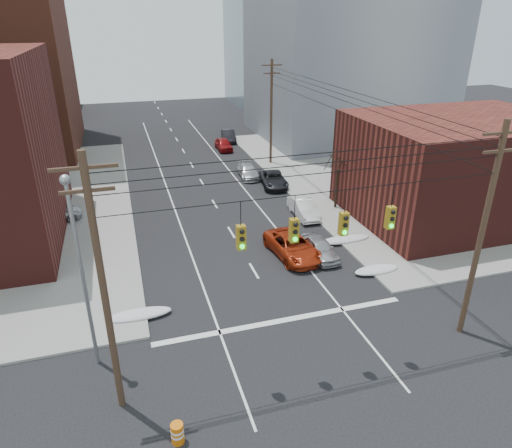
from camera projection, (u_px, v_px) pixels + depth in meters
ground at (337, 412)px, 18.89m from camera, size 160.00×160.00×0.00m
sidewalk_ne at (452, 166)px, 49.49m from camera, size 40.00×40.00×0.15m
building_office at (348, 37)px, 57.82m from camera, size 22.00×20.00×25.00m
building_glass at (289, 40)px, 81.60m from camera, size 20.00×18.00×22.00m
building_storefront at (458, 169)px, 35.91m from camera, size 16.00×12.00×8.00m
utility_pole_left at (103, 288)px, 16.85m from camera, size 2.20×0.28×11.00m
utility_pole_right at (482, 231)px, 21.34m from camera, size 2.20×0.28×11.00m
utility_pole_far at (271, 111)px, 48.33m from camera, size 2.20×0.28×11.00m
traffic_signals at (319, 226)px, 18.52m from camera, size 17.00×0.42×2.02m
street_light at (80, 259)px, 19.30m from camera, size 0.44×0.44×9.32m
bare_tree at (337, 183)px, 37.87m from camera, size 2.09×2.20×4.93m
snow_nw at (139, 315)px, 24.68m from camera, size 3.50×1.08×0.42m
snow_ne at (376, 270)px, 29.02m from camera, size 3.00×1.08×0.42m
snow_east_far at (344, 240)px, 32.94m from camera, size 4.00×1.08×0.42m
red_pickup at (293, 246)px, 30.88m from camera, size 2.98×5.49×1.46m
parked_car_a at (320, 248)px, 30.78m from camera, size 1.71×3.97×1.33m
parked_car_b at (304, 208)px, 37.06m from camera, size 1.63×4.35×1.42m
parked_car_c at (273, 179)px, 43.72m from camera, size 2.81×5.07×1.34m
parked_car_d at (248, 171)px, 46.18m from camera, size 2.08×4.46×1.26m
parked_car_e at (224, 144)px, 55.60m from camera, size 1.67×4.12×1.40m
parked_car_f at (228, 136)px, 59.50m from camera, size 1.98×4.53×1.45m
lot_car_a at (41, 207)px, 37.14m from camera, size 3.84×1.40×1.26m
lot_car_b at (52, 214)px, 35.79m from camera, size 4.94×3.01×1.28m
lot_car_d at (15, 206)px, 37.08m from camera, size 4.40×3.08×1.39m
construction_barrel at (177, 433)px, 17.36m from camera, size 0.62×0.62×0.89m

